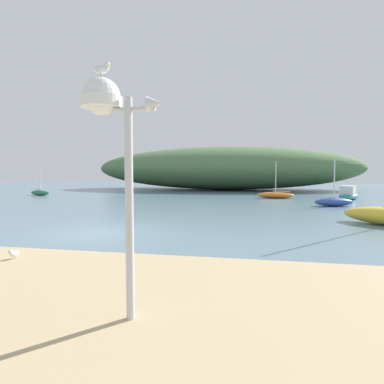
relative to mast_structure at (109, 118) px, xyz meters
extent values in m
plane|color=slate|center=(-3.86, 7.04, -3.11)|extent=(120.00, 120.00, 0.00)
ellipsoid|color=#517547|center=(-1.86, 40.31, -0.13)|extent=(37.00, 14.22, 5.96)
cylinder|color=silver|center=(0.29, 0.00, -1.32)|extent=(0.12, 0.12, 3.19)
cylinder|color=silver|center=(0.29, 0.00, 0.11)|extent=(0.80, 0.07, 0.07)
cylinder|color=white|center=(-0.11, 0.00, 0.22)|extent=(0.58, 0.58, 0.16)
sphere|color=white|center=(-0.11, 0.00, 0.30)|extent=(0.53, 0.53, 0.53)
cone|color=silver|center=(0.69, 0.00, 0.17)|extent=(0.23, 0.22, 0.22)
cylinder|color=orange|center=(-0.11, 0.02, 0.60)|extent=(0.01, 0.01, 0.05)
cylinder|color=orange|center=(-0.10, -0.02, 0.60)|extent=(0.01, 0.01, 0.05)
ellipsoid|color=white|center=(-0.11, 0.00, 0.68)|extent=(0.23, 0.13, 0.12)
ellipsoid|color=#9EA0A8|center=(-0.11, 0.00, 0.70)|extent=(0.22, 0.11, 0.04)
sphere|color=white|center=(-0.01, 0.01, 0.74)|extent=(0.08, 0.08, 0.08)
cone|color=gold|center=(0.05, 0.02, 0.74)|extent=(0.05, 0.03, 0.02)
ellipsoid|color=teal|center=(10.38, 25.51, -2.84)|extent=(3.11, 4.50, 0.55)
cube|color=silver|center=(10.18, 25.12, -2.33)|extent=(1.63, 1.84, 0.84)
ellipsoid|color=#2D4C9E|center=(7.63, 19.16, -2.82)|extent=(2.87, 1.62, 0.59)
cylinder|color=silver|center=(7.63, 19.16, -1.30)|extent=(0.08, 0.08, 2.80)
cylinder|color=silver|center=(7.23, 19.06, -2.45)|extent=(1.20, 0.34, 0.06)
ellipsoid|color=#287A4C|center=(-19.52, 24.64, -2.84)|extent=(2.66, 1.32, 0.54)
cylinder|color=silver|center=(-19.52, 24.64, -1.49)|extent=(0.08, 0.08, 2.49)
cylinder|color=silver|center=(-19.89, 24.73, -2.48)|extent=(1.13, 0.34, 0.06)
ellipsoid|color=orange|center=(4.12, 25.54, -2.83)|extent=(3.36, 1.43, 0.57)
cylinder|color=silver|center=(4.12, 25.54, -1.22)|extent=(0.08, 0.08, 3.00)
cylinder|color=silver|center=(4.61, 25.50, -2.47)|extent=(1.48, 0.19, 0.06)
cylinder|color=orange|center=(-3.73, 2.48, -2.89)|extent=(0.01, 0.01, 0.05)
cylinder|color=orange|center=(-3.77, 2.49, -2.89)|extent=(0.01, 0.01, 0.05)
ellipsoid|color=white|center=(-3.75, 2.49, -2.79)|extent=(0.17, 0.28, 0.15)
ellipsoid|color=#9EA0A8|center=(-3.75, 2.49, -2.77)|extent=(0.14, 0.26, 0.05)
sphere|color=white|center=(-3.77, 2.38, -2.72)|extent=(0.10, 0.10, 0.10)
cone|color=gold|center=(-3.79, 2.30, -2.73)|extent=(0.04, 0.06, 0.03)
camera|label=1|loc=(2.02, -4.24, -0.79)|focal=29.46mm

